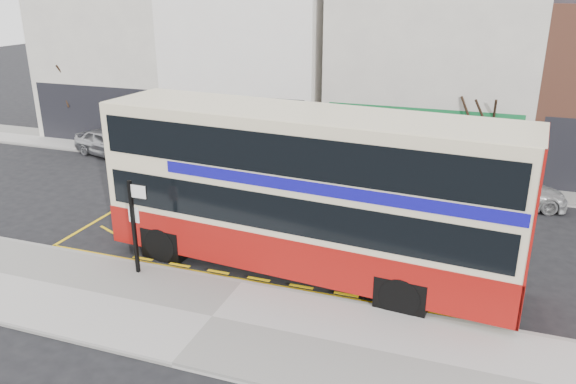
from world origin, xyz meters
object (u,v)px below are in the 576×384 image
at_px(street_tree_left, 72,73).
at_px(double_decker_bus, 307,191).
at_px(car_grey, 243,165).
at_px(car_white, 510,191).
at_px(bus_stop_post, 135,218).
at_px(street_tree_right, 480,108).
at_px(car_silver, 109,143).

bearing_deg(street_tree_left, double_decker_bus, -32.35).
xyz_separation_m(car_grey, car_white, (11.15, 0.50, -0.06)).
xyz_separation_m(bus_stop_post, car_grey, (-0.75, 9.26, -1.21)).
bearing_deg(double_decker_bus, car_white, 57.89).
bearing_deg(car_grey, street_tree_right, -87.11).
xyz_separation_m(double_decker_bus, car_grey, (-5.28, 7.23, -1.90)).
relative_size(double_decker_bus, car_silver, 3.08).
bearing_deg(bus_stop_post, car_white, 44.27).
bearing_deg(street_tree_left, car_grey, -16.52).
distance_m(bus_stop_post, street_tree_left, 17.76).
height_order(car_grey, street_tree_left, street_tree_left).
bearing_deg(street_tree_left, car_silver, -32.47).
distance_m(car_grey, street_tree_right, 10.39).
distance_m(bus_stop_post, car_grey, 9.37).
relative_size(double_decker_bus, street_tree_left, 2.31).
xyz_separation_m(double_decker_bus, bus_stop_post, (-4.53, -2.02, -0.69)).
bearing_deg(street_tree_right, double_decker_bus, -113.77).
bearing_deg(car_grey, car_silver, 69.33).
bearing_deg(double_decker_bus, car_silver, 152.78).
distance_m(double_decker_bus, street_tree_right, 10.91).
relative_size(bus_stop_post, car_silver, 0.71).
bearing_deg(bus_stop_post, double_decker_bus, 25.18).
height_order(bus_stop_post, street_tree_left, street_tree_left).
xyz_separation_m(car_silver, car_grey, (7.86, -1.07, -0.02)).
bearing_deg(double_decker_bus, street_tree_left, 152.75).
bearing_deg(street_tree_right, street_tree_left, 178.11).
height_order(bus_stop_post, street_tree_right, street_tree_right).
bearing_deg(bus_stop_post, street_tree_left, 135.23).
xyz_separation_m(car_grey, street_tree_left, (-11.56, 3.43, 2.99)).
distance_m(bus_stop_post, car_silver, 13.50).
distance_m(double_decker_bus, car_grey, 9.15).
height_order(double_decker_bus, car_silver, double_decker_bus).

